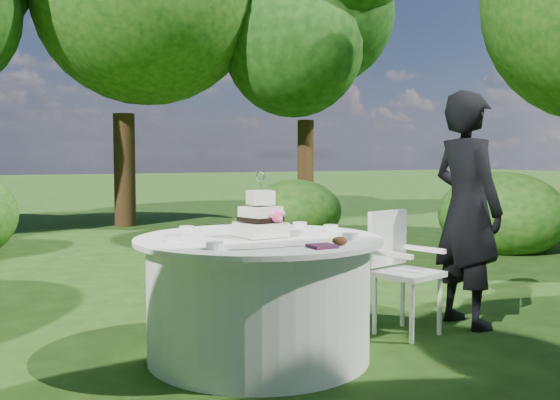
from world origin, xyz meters
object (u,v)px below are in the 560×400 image
(napkins, at_px, (322,246))
(cake, at_px, (261,219))
(table, at_px, (259,297))
(chair, at_px, (399,262))
(guest, at_px, (467,209))

(napkins, relative_size, cake, 0.34)
(table, distance_m, chair, 1.16)
(cake, distance_m, chair, 1.20)
(napkins, distance_m, guest, 1.72)
(guest, distance_m, cake, 1.72)
(guest, distance_m, table, 1.80)
(napkins, distance_m, cake, 0.60)
(napkins, height_order, chair, chair)
(guest, distance_m, chair, 0.69)
(napkins, xyz_separation_m, cake, (-0.12, 0.58, 0.10))
(napkins, distance_m, chair, 1.25)
(guest, bearing_deg, napkins, 109.85)
(guest, height_order, table, guest)
(guest, xyz_separation_m, table, (-1.73, -0.04, -0.49))
(table, xyz_separation_m, cake, (0.01, -0.01, 0.50))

